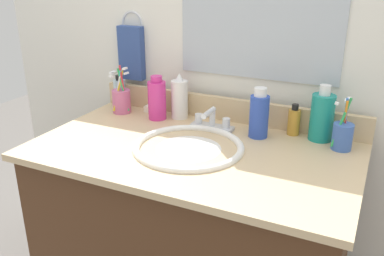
# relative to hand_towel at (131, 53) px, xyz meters

# --- Properties ---
(vanity_cabinet) EXTENTS (1.02, 0.57, 0.75)m
(vanity_cabinet) POSITION_rel_hand_towel_xyz_m (0.43, -0.32, -0.62)
(vanity_cabinet) COLOR #4C2D19
(vanity_cabinet) RESTS_ON ground_plane
(countertop) EXTENTS (1.07, 0.61, 0.02)m
(countertop) POSITION_rel_hand_towel_xyz_m (0.43, -0.32, -0.23)
(countertop) COLOR #D1B284
(countertop) RESTS_ON vanity_cabinet
(backsplash) EXTENTS (1.07, 0.02, 0.09)m
(backsplash) POSITION_rel_hand_towel_xyz_m (0.43, -0.02, -0.17)
(backsplash) COLOR #D1B284
(backsplash) RESTS_ON countertop
(back_wall) EXTENTS (2.17, 0.04, 1.30)m
(back_wall) POSITION_rel_hand_towel_xyz_m (0.43, 0.04, -0.35)
(back_wall) COLOR white
(back_wall) RESTS_ON ground_plane
(mirror_panel) EXTENTS (0.60, 0.01, 0.56)m
(mirror_panel) POSITION_rel_hand_towel_xyz_m (0.53, 0.02, 0.23)
(mirror_panel) COLOR #B2BCC6
(towel_ring) EXTENTS (0.10, 0.01, 0.10)m
(towel_ring) POSITION_rel_hand_towel_xyz_m (0.00, 0.02, 0.12)
(towel_ring) COLOR silver
(hand_towel) EXTENTS (0.11, 0.04, 0.22)m
(hand_towel) POSITION_rel_hand_towel_xyz_m (0.00, 0.00, 0.00)
(hand_towel) COLOR #334C8C
(sink_basin) EXTENTS (0.37, 0.37, 0.11)m
(sink_basin) POSITION_rel_hand_towel_xyz_m (0.42, -0.33, -0.25)
(sink_basin) COLOR white
(sink_basin) RESTS_ON countertop
(faucet) EXTENTS (0.16, 0.10, 0.08)m
(faucet) POSITION_rel_hand_towel_xyz_m (0.42, -0.13, -0.19)
(faucet) COLOR silver
(faucet) RESTS_ON countertop
(bottle_shampoo_blue) EXTENTS (0.07, 0.07, 0.18)m
(bottle_shampoo_blue) POSITION_rel_hand_towel_xyz_m (0.60, -0.13, -0.14)
(bottle_shampoo_blue) COLOR #2D4CB2
(bottle_shampoo_blue) RESTS_ON countertop
(bottle_mouthwash_teal) EXTENTS (0.08, 0.08, 0.19)m
(bottle_mouthwash_teal) POSITION_rel_hand_towel_xyz_m (0.80, -0.06, -0.14)
(bottle_mouthwash_teal) COLOR teal
(bottle_mouthwash_teal) RESTS_ON countertop
(bottle_lotion_white) EXTENTS (0.06, 0.06, 0.18)m
(bottle_lotion_white) POSITION_rel_hand_towel_xyz_m (0.26, -0.07, -0.14)
(bottle_lotion_white) COLOR white
(bottle_lotion_white) RESTS_ON countertop
(bottle_gel_clear) EXTENTS (0.05, 0.05, 0.13)m
(bottle_gel_clear) POSITION_rel_hand_towel_xyz_m (-0.03, -0.06, -0.16)
(bottle_gel_clear) COLOR silver
(bottle_gel_clear) RESTS_ON countertop
(bottle_oil_amber) EXTENTS (0.04, 0.04, 0.11)m
(bottle_oil_amber) POSITION_rel_hand_towel_xyz_m (0.70, -0.06, -0.17)
(bottle_oil_amber) COLOR gold
(bottle_oil_amber) RESTS_ON countertop
(bottle_soap_pink) EXTENTS (0.07, 0.07, 0.17)m
(bottle_soap_pink) POSITION_rel_hand_towel_xyz_m (0.19, -0.12, -0.14)
(bottle_soap_pink) COLOR #D8338C
(bottle_soap_pink) RESTS_ON countertop
(cup_blue_plastic) EXTENTS (0.07, 0.08, 0.18)m
(cup_blue_plastic) POSITION_rel_hand_towel_xyz_m (0.87, -0.12, -0.17)
(cup_blue_plastic) COLOR #3F66B7
(cup_blue_plastic) RESTS_ON countertop
(cup_pink) EXTENTS (0.08, 0.09, 0.20)m
(cup_pink) POSITION_rel_hand_towel_xyz_m (0.02, -0.12, -0.17)
(cup_pink) COLOR #D16693
(cup_pink) RESTS_ON countertop
(soap_bar) EXTENTS (0.06, 0.04, 0.02)m
(soap_bar) POSITION_rel_hand_towel_xyz_m (0.13, -0.06, -0.21)
(soap_bar) COLOR white
(soap_bar) RESTS_ON countertop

